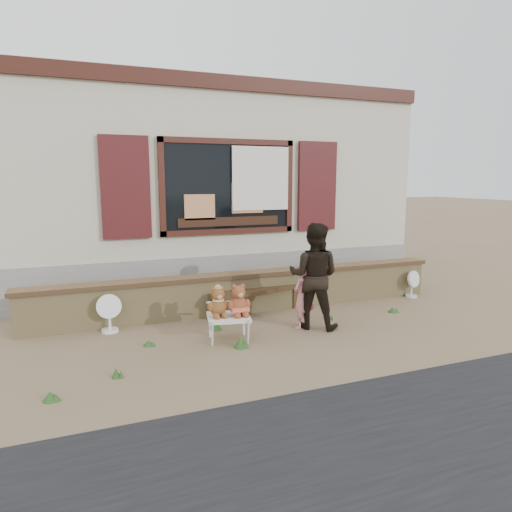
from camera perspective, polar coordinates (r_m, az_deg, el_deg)
name	(u,v)px	position (r m, az deg, el deg)	size (l,w,h in m)	color
ground	(271,329)	(6.84, 1.85, -9.07)	(80.00, 80.00, 0.00)	brown
shopfront	(195,187)	(10.76, -7.64, 8.49)	(8.04, 5.13, 4.00)	#B2A890
brick_wall	(247,291)	(7.64, -1.09, -4.41)	(7.10, 0.36, 0.67)	tan
bench	(257,295)	(7.50, 0.09, -4.94)	(1.69, 0.76, 0.42)	#322211
folding_chair	(228,318)	(6.30, -3.46, -7.73)	(0.66, 0.60, 0.35)	silver
teddy_bear_left	(218,301)	(6.22, -4.77, -5.64)	(0.31, 0.27, 0.42)	brown
teddy_bear_right	(239,299)	(6.24, -2.20, -5.44)	(0.32, 0.28, 0.44)	brown
child	(302,296)	(6.79, 5.81, -5.05)	(0.35, 0.23, 0.95)	#DA8286
adult	(314,276)	(6.77, 7.24, -2.48)	(0.76, 0.59, 1.57)	black
fan_left	(109,313)	(6.95, -17.87, -6.78)	(0.35, 0.24, 0.57)	white
fan_right	(412,284)	(9.04, 18.90, -3.30)	(0.33, 0.21, 0.51)	silver
grass_tufts	(231,338)	(6.29, -3.10, -10.21)	(5.31, 1.65, 0.15)	#284D1E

